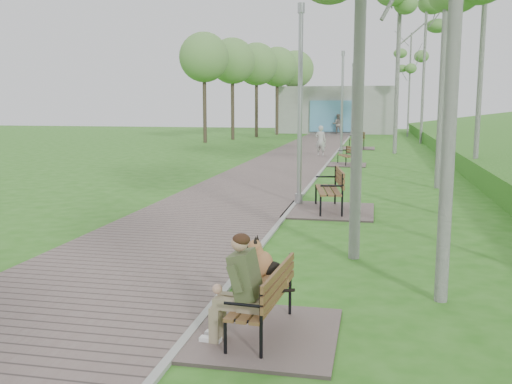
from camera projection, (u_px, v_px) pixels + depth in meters
walkway at (276, 170)px, 22.01m from camera, size 3.50×67.00×0.04m
kerb at (322, 171)px, 21.66m from camera, size 0.10×67.00×0.05m
building_north at (336, 110)px, 50.17m from camera, size 10.00×5.20×4.00m
bench_main at (255, 303)px, 6.23m from camera, size 1.61×1.79×1.41m
bench_second at (328, 202)px, 13.54m from camera, size 2.06×2.29×1.26m
bench_third at (346, 161)px, 23.73m from camera, size 1.57×1.74×0.96m
bench_far at (357, 145)px, 32.54m from camera, size 1.98×2.20×1.21m
lamp_post_second at (300, 113)px, 14.12m from camera, size 0.19×0.19×4.94m
lamp_post_third at (342, 106)px, 29.00m from camera, size 0.20×0.20×5.17m
lamp_post_far at (352, 102)px, 45.95m from camera, size 0.22×0.22×5.75m
pedestrian_near at (321, 141)px, 27.81m from camera, size 0.61×0.47×1.49m
pedestrian_far at (338, 124)px, 47.40m from camera, size 0.86×0.69×1.70m
birch_distant_b at (411, 52)px, 43.33m from camera, size 2.28×2.28×8.16m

